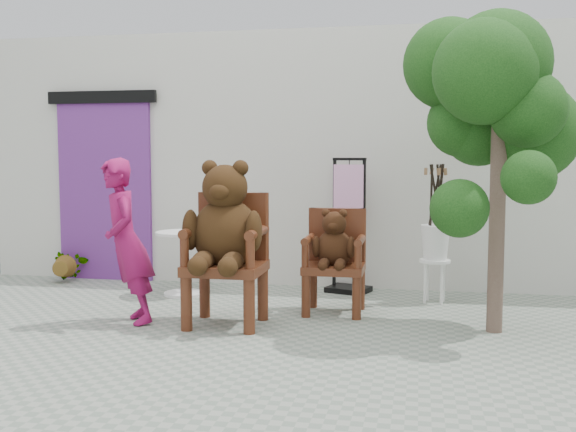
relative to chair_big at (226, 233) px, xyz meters
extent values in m
plane|color=gray|center=(0.88, -0.65, -0.84)|extent=(60.00, 60.00, 0.00)
cube|color=silver|center=(0.88, 2.45, 0.66)|extent=(9.00, 1.00, 3.00)
cube|color=#672A80|center=(-2.12, 1.93, 0.26)|extent=(1.20, 0.08, 2.20)
cube|color=black|center=(-2.12, 1.89, 1.41)|extent=(1.40, 0.06, 0.15)
cylinder|color=#421C0E|center=(-0.28, -0.27, -0.60)|extent=(0.10, 0.10, 0.48)
cylinder|color=#421C0E|center=(-0.28, 0.24, -0.60)|extent=(0.10, 0.10, 0.48)
cylinder|color=#421C0E|center=(0.28, -0.27, -0.60)|extent=(0.10, 0.10, 0.48)
cylinder|color=#421C0E|center=(0.28, 0.24, -0.60)|extent=(0.10, 0.10, 0.48)
cube|color=#421C0E|center=(0.00, -0.01, -0.32)|extent=(0.68, 0.63, 0.09)
cube|color=#421C0E|center=(0.00, 0.26, 0.04)|extent=(0.65, 0.09, 0.63)
cylinder|color=#421C0E|center=(-0.30, 0.26, 0.04)|extent=(0.09, 0.09, 0.63)
cylinder|color=#421C0E|center=(-0.30, -0.27, -0.13)|extent=(0.08, 0.08, 0.28)
cylinder|color=#421C0E|center=(-0.30, -0.01, 0.01)|extent=(0.09, 0.59, 0.09)
cylinder|color=#421C0E|center=(0.30, 0.26, 0.04)|extent=(0.09, 0.09, 0.63)
cylinder|color=#421C0E|center=(0.30, -0.27, -0.13)|extent=(0.08, 0.08, 0.28)
cylinder|color=#421C0E|center=(0.30, -0.01, 0.01)|extent=(0.09, 0.59, 0.09)
ellipsoid|color=black|center=(0.00, 0.02, -0.01)|extent=(0.61, 0.52, 0.64)
sphere|color=black|center=(0.00, -0.01, 0.41)|extent=(0.41, 0.41, 0.41)
ellipsoid|color=black|center=(0.00, -0.18, 0.38)|extent=(0.18, 0.15, 0.15)
sphere|color=black|center=(-0.14, 0.00, 0.58)|extent=(0.14, 0.14, 0.14)
sphere|color=black|center=(0.14, 0.00, 0.58)|extent=(0.14, 0.14, 0.14)
ellipsoid|color=black|center=(-0.29, -0.11, 0.03)|extent=(0.14, 0.20, 0.37)
ellipsoid|color=black|center=(-0.13, -0.26, -0.22)|extent=(0.18, 0.36, 0.18)
sphere|color=black|center=(-0.13, -0.40, -0.24)|extent=(0.17, 0.17, 0.17)
ellipsoid|color=black|center=(0.29, -0.11, 0.03)|extent=(0.14, 0.20, 0.37)
ellipsoid|color=black|center=(0.13, -0.26, -0.22)|extent=(0.18, 0.36, 0.18)
sphere|color=black|center=(0.13, -0.40, -0.24)|extent=(0.17, 0.17, 0.17)
cylinder|color=#421C0E|center=(0.66, 0.42, -0.64)|extent=(0.09, 0.09, 0.41)
cylinder|color=#421C0E|center=(0.66, 0.86, -0.64)|extent=(0.09, 0.09, 0.41)
cylinder|color=#421C0E|center=(1.15, 0.42, -0.64)|extent=(0.09, 0.09, 0.41)
cylinder|color=#421C0E|center=(1.15, 0.86, -0.64)|extent=(0.09, 0.09, 0.41)
cube|color=#421C0E|center=(0.91, 0.64, -0.40)|extent=(0.58, 0.53, 0.08)
cube|color=#421C0E|center=(0.91, 0.87, -0.09)|extent=(0.55, 0.08, 0.53)
cylinder|color=#421C0E|center=(0.65, 0.87, -0.09)|extent=(0.08, 0.08, 0.53)
cylinder|color=#421C0E|center=(0.65, 0.42, -0.24)|extent=(0.07, 0.07, 0.24)
cylinder|color=#421C0E|center=(0.65, 0.64, -0.12)|extent=(0.08, 0.50, 0.08)
cylinder|color=#421C0E|center=(1.16, 0.87, -0.09)|extent=(0.08, 0.08, 0.53)
cylinder|color=#421C0E|center=(1.16, 0.42, -0.24)|extent=(0.07, 0.07, 0.24)
cylinder|color=#421C0E|center=(1.16, 0.64, -0.12)|extent=(0.08, 0.50, 0.08)
ellipsoid|color=black|center=(0.91, 0.65, -0.21)|extent=(0.36, 0.30, 0.37)
sphere|color=black|center=(0.91, 0.63, 0.04)|extent=(0.24, 0.24, 0.24)
ellipsoid|color=black|center=(0.91, 0.54, 0.02)|extent=(0.11, 0.09, 0.09)
sphere|color=black|center=(0.82, 0.64, 0.14)|extent=(0.08, 0.08, 0.08)
sphere|color=black|center=(0.99, 0.64, 0.14)|extent=(0.08, 0.08, 0.08)
ellipsoid|color=black|center=(0.74, 0.57, -0.18)|extent=(0.08, 0.12, 0.21)
ellipsoid|color=black|center=(0.83, 0.49, -0.33)|extent=(0.10, 0.21, 0.10)
sphere|color=black|center=(0.83, 0.41, -0.34)|extent=(0.10, 0.10, 0.10)
ellipsoid|color=black|center=(1.07, 0.57, -0.18)|extent=(0.08, 0.12, 0.21)
ellipsoid|color=black|center=(0.98, 0.49, -0.33)|extent=(0.10, 0.21, 0.10)
sphere|color=black|center=(0.98, 0.41, -0.34)|extent=(0.10, 0.10, 0.10)
imported|color=#8F114D|center=(-0.89, -0.13, -0.09)|extent=(0.61, 0.66, 1.51)
cylinder|color=white|center=(-0.84, 1.19, -0.15)|extent=(0.60, 0.60, 0.03)
cylinder|color=white|center=(-0.84, 1.19, -0.49)|extent=(0.06, 0.06, 0.68)
cylinder|color=white|center=(-0.84, 1.19, -0.83)|extent=(0.44, 0.44, 0.03)
cube|color=black|center=(0.77, 1.76, -0.09)|extent=(0.04, 0.04, 1.50)
cube|color=black|center=(1.11, 1.65, -0.09)|extent=(0.04, 0.04, 1.50)
cube|color=black|center=(0.94, 1.70, 0.66)|extent=(0.39, 0.15, 0.03)
cube|color=black|center=(0.94, 1.70, -0.81)|extent=(0.54, 0.47, 0.06)
cube|color=#E69ED1|center=(0.93, 1.70, 0.34)|extent=(0.35, 0.15, 0.52)
cylinder|color=black|center=(0.94, 1.70, 0.63)|extent=(0.01, 0.01, 0.08)
cylinder|color=white|center=(1.88, 1.33, -0.40)|extent=(0.32, 0.32, 0.03)
cylinder|color=white|center=(1.96, 1.41, -0.62)|extent=(0.03, 0.03, 0.44)
cylinder|color=white|center=(1.79, 1.41, -0.62)|extent=(0.03, 0.03, 0.44)
cylinder|color=white|center=(1.79, 1.24, -0.62)|extent=(0.03, 0.03, 0.44)
cylinder|color=white|center=(1.96, 1.24, -0.62)|extent=(0.03, 0.03, 0.44)
cylinder|color=black|center=(1.86, 1.37, 0.21)|extent=(0.16, 0.09, 0.79)
cylinder|color=brown|center=(1.83, 1.42, 0.53)|extent=(0.05, 0.04, 0.08)
cylinder|color=black|center=(1.83, 1.33, 0.21)|extent=(0.03, 0.18, 0.79)
cylinder|color=brown|center=(1.77, 1.33, 0.53)|extent=(0.04, 0.05, 0.08)
cylinder|color=black|center=(1.92, 1.30, 0.21)|extent=(0.10, 0.14, 0.79)
cylinder|color=brown|center=(1.97, 1.27, 0.53)|extent=(0.04, 0.05, 0.08)
cylinder|color=black|center=(1.91, 1.37, 0.21)|extent=(0.09, 0.07, 0.80)
cylinder|color=brown|center=(1.93, 1.39, 0.53)|extent=(0.04, 0.04, 0.07)
cylinder|color=black|center=(1.91, 1.36, 0.21)|extent=(0.10, 0.08, 0.80)
cylinder|color=brown|center=(1.93, 1.39, 0.53)|extent=(0.04, 0.04, 0.08)
cylinder|color=black|center=(1.89, 1.28, 0.21)|extent=(0.17, 0.05, 0.79)
cylinder|color=brown|center=(1.90, 1.22, 0.53)|extent=(0.05, 0.04, 0.08)
cylinder|color=#4E392F|center=(2.37, 0.22, 0.35)|extent=(0.14, 0.14, 2.39)
sphere|color=black|center=(2.08, 0.56, 0.99)|extent=(0.63, 0.63, 0.63)
sphere|color=black|center=(2.23, 0.06, 1.39)|extent=(0.88, 0.88, 0.88)
sphere|color=black|center=(2.67, 0.50, 0.90)|extent=(0.88, 0.88, 0.88)
sphere|color=black|center=(2.23, 0.58, 0.93)|extent=(0.68, 0.68, 0.68)
sphere|color=black|center=(2.34, 0.20, 1.46)|extent=(0.91, 0.91, 0.91)
sphere|color=black|center=(1.95, 0.54, 1.52)|extent=(0.83, 0.83, 0.83)
sphere|color=black|center=(2.58, 0.12, 1.08)|extent=(0.64, 0.64, 0.64)
sphere|color=black|center=(2.03, -0.21, 0.27)|extent=(0.48, 0.48, 0.48)
sphere|color=black|center=(2.54, -0.29, 0.52)|extent=(0.43, 0.43, 0.43)
imported|color=black|center=(-2.52, 1.70, -0.61)|extent=(0.48, 0.43, 0.47)
camera|label=1|loc=(1.71, -5.80, 0.69)|focal=42.00mm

